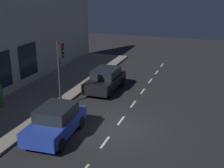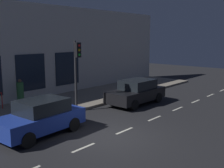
% 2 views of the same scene
% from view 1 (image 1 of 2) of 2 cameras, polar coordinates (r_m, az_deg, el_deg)
% --- Properties ---
extents(ground_plane, '(60.00, 60.00, 0.00)m').
position_cam_1_polar(ground_plane, '(16.25, 0.65, -8.41)').
color(ground_plane, '#232326').
extents(sidewalk, '(4.50, 32.00, 0.15)m').
position_cam_1_polar(sidewalk, '(18.96, -17.62, -5.01)').
color(sidewalk, gray).
rests_on(sidewalk, ground).
extents(lane_centre_line, '(0.12, 27.20, 0.01)m').
position_cam_1_polar(lane_centre_line, '(17.11, 1.73, -6.97)').
color(lane_centre_line, beige).
rests_on(lane_centre_line, ground).
extents(traffic_light, '(0.48, 0.32, 3.96)m').
position_cam_1_polar(traffic_light, '(18.45, -9.86, 4.17)').
color(traffic_light, '#2D2D30').
rests_on(traffic_light, sidewalk).
extents(parked_car_1, '(2.09, 4.07, 1.58)m').
position_cam_1_polar(parked_car_1, '(15.40, -10.69, -7.09)').
color(parked_car_1, '#1E389E').
rests_on(parked_car_1, ground).
extents(parked_car_2, '(1.96, 4.29, 1.58)m').
position_cam_1_polar(parked_car_2, '(21.66, -1.27, 0.85)').
color(parked_car_2, black).
rests_on(parked_car_2, ground).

